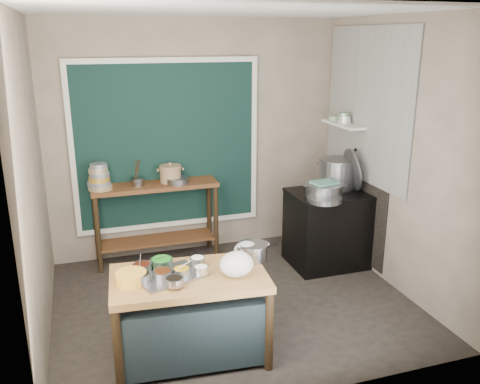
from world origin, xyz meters
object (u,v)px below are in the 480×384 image
object	(u,v)px
prep_table	(190,316)
condiment_tray	(169,276)
ceramic_crock	(170,175)
stock_pot	(337,173)
saucepan	(253,252)
yellow_basin	(131,278)
back_counter	(157,222)
steamer	(324,190)
utensil_cup	(138,182)
stove_block	(329,229)

from	to	relation	value
prep_table	condiment_tray	distance (m)	0.42
ceramic_crock	stock_pot	distance (m)	1.95
prep_table	saucepan	xyz separation A→B (m)	(0.59, 0.13, 0.45)
yellow_basin	saucepan	distance (m)	1.06
back_counter	ceramic_crock	distance (m)	0.60
steamer	prep_table	bearing A→B (deg)	-146.25
steamer	back_counter	bearing A→B (deg)	154.97
yellow_basin	ceramic_crock	size ratio (longest dim) A/B	0.91
ceramic_crock	back_counter	bearing A→B (deg)	-173.63
ceramic_crock	condiment_tray	bearing A→B (deg)	-101.20
condiment_tray	utensil_cup	size ratio (longest dim) A/B	3.26
prep_table	yellow_basin	bearing A→B (deg)	-175.55
stove_block	utensil_cup	size ratio (longest dim) A/B	5.85
yellow_basin	stove_block	bearing A→B (deg)	28.30
back_counter	stove_block	distance (m)	2.04
back_counter	stove_block	xyz separation A→B (m)	(1.90, -0.73, -0.05)
prep_table	utensil_cup	bearing A→B (deg)	98.99
condiment_tray	stove_block	bearing A→B (deg)	31.32
yellow_basin	saucepan	size ratio (longest dim) A/B	0.93
stock_pot	condiment_tray	bearing A→B (deg)	-147.57
back_counter	yellow_basin	bearing A→B (deg)	-104.08
stove_block	saucepan	xyz separation A→B (m)	(-1.36, -1.17, 0.40)
prep_table	condiment_tray	bearing A→B (deg)	179.41
saucepan	stock_pot	xyz separation A→B (m)	(1.51, 1.32, 0.23)
condiment_tray	back_counter	bearing A→B (deg)	84.02
stock_pot	steamer	size ratio (longest dim) A/B	1.00
stove_block	ceramic_crock	distance (m)	1.96
prep_table	stove_block	distance (m)	2.35
condiment_tray	saucepan	distance (m)	0.76
back_counter	condiment_tray	world-z (taller)	back_counter
utensil_cup	yellow_basin	bearing A→B (deg)	-98.82
stove_block	yellow_basin	world-z (taller)	stove_block
prep_table	stove_block	xyz separation A→B (m)	(1.95, 1.30, 0.05)
stock_pot	back_counter	bearing A→B (deg)	164.18
prep_table	ceramic_crock	bearing A→B (deg)	88.13
prep_table	ceramic_crock	size ratio (longest dim) A/B	4.68
yellow_basin	ceramic_crock	distance (m)	2.18
prep_table	condiment_tray	xyz separation A→B (m)	(-0.16, 0.02, 0.39)
back_counter	condiment_tray	xyz separation A→B (m)	(-0.21, -2.01, 0.29)
saucepan	yellow_basin	bearing A→B (deg)	175.04
yellow_basin	condiment_tray	bearing A→B (deg)	2.27
yellow_basin	back_counter	bearing A→B (deg)	75.92
prep_table	utensil_cup	xyz separation A→B (m)	(-0.14, 2.02, 0.62)
condiment_tray	stock_pot	world-z (taller)	stock_pot
condiment_tray	stock_pot	xyz separation A→B (m)	(2.26, 1.43, 0.29)
prep_table	yellow_basin	distance (m)	0.62
stove_block	steamer	size ratio (longest dim) A/B	2.04
prep_table	stock_pot	bearing A→B (deg)	39.54
stove_block	utensil_cup	world-z (taller)	utensil_cup
back_counter	yellow_basin	distance (m)	2.11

